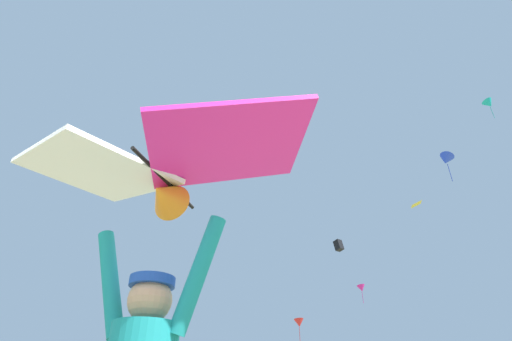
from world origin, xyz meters
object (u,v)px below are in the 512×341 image
at_px(distant_kite_black_overhead_distant, 339,245).
at_px(distant_kite_yellow_mid_left, 241,142).
at_px(distant_kite_red_low_right, 299,323).
at_px(held_stunt_kite, 160,167).
at_px(distant_kite_magenta_far_center, 361,288).
at_px(distant_kite_blue_high_right, 446,160).
at_px(distant_kite_teal_high_left, 489,104).
at_px(distant_kite_yellow_low_left, 416,204).

xyz_separation_m(distant_kite_black_overhead_distant, distant_kite_yellow_mid_left, (-1.51, -12.27, 0.07)).
relative_size(distant_kite_red_low_right, distant_kite_black_overhead_distant, 2.25).
xyz_separation_m(held_stunt_kite, distant_kite_magenta_far_center, (-2.28, 31.44, 7.64)).
relative_size(held_stunt_kite, distant_kite_blue_high_right, 0.65).
xyz_separation_m(held_stunt_kite, distant_kite_black_overhead_distant, (-2.34, 22.38, 7.97)).
relative_size(distant_kite_red_low_right, distant_kite_yellow_mid_left, 1.61).
bearing_deg(distant_kite_teal_high_left, distant_kite_blue_high_right, 102.04).
bearing_deg(distant_kite_magenta_far_center, distant_kite_blue_high_right, 12.49).
relative_size(held_stunt_kite, distant_kite_teal_high_left, 1.21).
distance_m(held_stunt_kite, distant_kite_blue_high_right, 39.06).
xyz_separation_m(distant_kite_magenta_far_center, distant_kite_yellow_low_left, (5.03, -7.03, 3.28)).
height_order(distant_kite_red_low_right, distant_kite_blue_high_right, distant_kite_blue_high_right).
bearing_deg(held_stunt_kite, distant_kite_teal_high_left, 69.61).
relative_size(distant_kite_red_low_right, distant_kite_yellow_low_left, 1.58).
xyz_separation_m(held_stunt_kite, distant_kite_red_low_right, (-6.71, 28.21, 4.72)).
bearing_deg(distant_kite_blue_high_right, distant_kite_black_overhead_distant, -129.28).
distance_m(distant_kite_red_low_right, distant_kite_black_overhead_distant, 7.98).
height_order(distant_kite_teal_high_left, distant_kite_yellow_mid_left, distant_kite_teal_high_left).
xyz_separation_m(distant_kite_black_overhead_distant, distant_kite_teal_high_left, (11.12, 1.25, 9.19)).
xyz_separation_m(distant_kite_yellow_low_left, distant_kite_black_overhead_distant, (-5.09, -2.03, -2.95)).
relative_size(distant_kite_red_low_right, distant_kite_teal_high_left, 0.99).
bearing_deg(distant_kite_magenta_far_center, distant_kite_yellow_low_left, -54.43).
xyz_separation_m(distant_kite_black_overhead_distant, distant_kite_blue_high_right, (9.03, 11.05, 11.10)).
bearing_deg(distant_kite_red_low_right, distant_kite_teal_high_left, -16.48).
bearing_deg(distant_kite_yellow_mid_left, distant_kite_teal_high_left, 46.95).
bearing_deg(distant_kite_yellow_low_left, distant_kite_magenta_far_center, 125.57).
bearing_deg(distant_kite_red_low_right, distant_kite_yellow_mid_left, -81.03).
relative_size(held_stunt_kite, distant_kite_black_overhead_distant, 2.75).
height_order(held_stunt_kite, distant_kite_magenta_far_center, distant_kite_magenta_far_center).
height_order(held_stunt_kite, distant_kite_red_low_right, distant_kite_red_low_right).
xyz_separation_m(distant_kite_magenta_far_center, distant_kite_blue_high_right, (8.97, 1.99, 11.42)).
bearing_deg(distant_kite_yellow_low_left, distant_kite_red_low_right, 158.08).
xyz_separation_m(held_stunt_kite, distant_kite_yellow_mid_left, (-3.85, 10.11, 8.03)).
height_order(distant_kite_red_low_right, distant_kite_yellow_mid_left, distant_kite_yellow_mid_left).
bearing_deg(distant_kite_black_overhead_distant, distant_kite_blue_high_right, 50.72).
bearing_deg(distant_kite_magenta_far_center, distant_kite_red_low_right, -143.97).
bearing_deg(distant_kite_blue_high_right, distant_kite_red_low_right, -158.75).
xyz_separation_m(distant_kite_red_low_right, distant_kite_teal_high_left, (15.49, -4.58, 12.44)).
distance_m(distant_kite_yellow_low_left, distant_kite_black_overhead_distant, 6.22).
xyz_separation_m(distant_kite_red_low_right, distant_kite_blue_high_right, (13.40, 5.21, 14.34)).
relative_size(distant_kite_black_overhead_distant, distant_kite_teal_high_left, 0.44).
distance_m(held_stunt_kite, distant_kite_magenta_far_center, 32.43).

